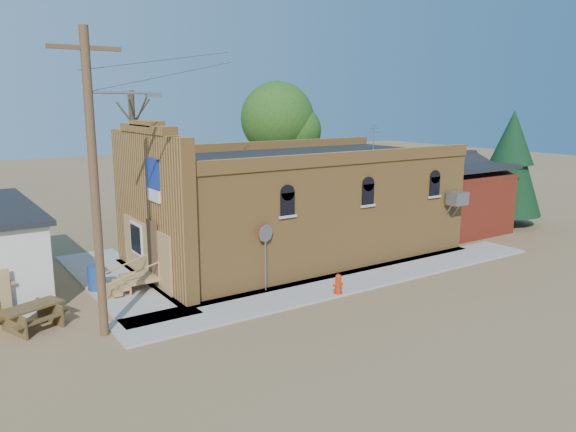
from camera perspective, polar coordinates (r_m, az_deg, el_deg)
ground at (r=20.83m, az=5.30°, el=-8.00°), size 120.00×120.00×0.00m
sidewalk_south at (r=22.39m, az=6.84°, el=-6.52°), size 19.00×2.20×0.08m
sidewalk_west at (r=23.11m, az=-16.88°, el=-6.37°), size 2.60×10.00×0.08m
brick_bar at (r=25.44m, az=0.47°, el=1.11°), size 16.40×7.97×6.30m
red_shed at (r=31.99m, az=15.23°, el=2.73°), size 5.40×6.40×4.30m
utility_pole at (r=17.07m, az=-18.93°, el=3.59°), size 3.12×0.26×9.00m
tree_bare_near at (r=29.73m, az=-15.47°, el=9.24°), size 2.80×2.80×7.65m
tree_leafy at (r=34.12m, az=-1.08°, el=9.84°), size 4.40×4.40×8.15m
evergreen_tree at (r=34.06m, az=21.72°, el=5.28°), size 3.60×3.60×6.50m
fire_hydrant at (r=20.63m, az=5.13°, el=-6.88°), size 0.43×0.42×0.74m
stop_sign at (r=20.50m, az=-2.31°, el=-2.40°), size 0.68×0.19×2.52m
trash_barrel at (r=22.12m, az=-18.95°, el=-5.95°), size 0.64×0.64×0.92m
picnic_table at (r=19.37m, az=-24.57°, el=-9.01°), size 2.19×1.93×0.76m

